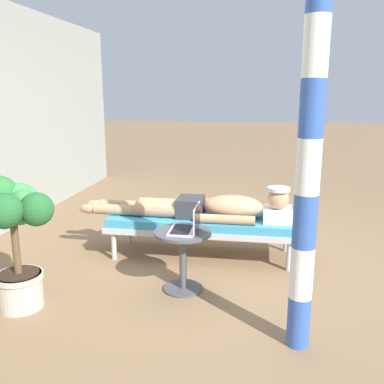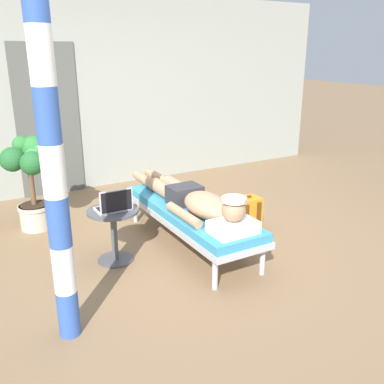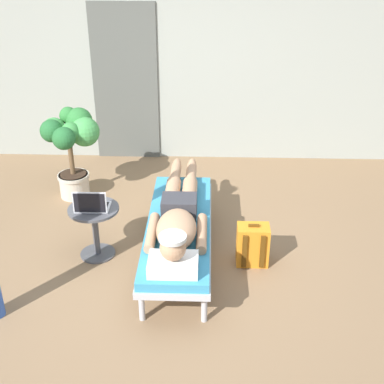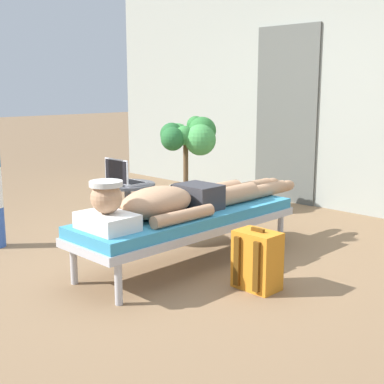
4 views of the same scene
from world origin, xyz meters
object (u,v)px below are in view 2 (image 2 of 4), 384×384
at_px(side_table, 114,226).
at_px(porch_post, 53,171).
at_px(laptop, 114,205).
at_px(backpack, 246,215).
at_px(person_reclining, 194,200).
at_px(lounge_chair, 190,214).
at_px(potted_plant, 32,170).

distance_m(side_table, porch_post, 1.42).
distance_m(laptop, backpack, 1.55).
height_order(side_table, porch_post, porch_post).
relative_size(person_reclining, backpack, 5.12).
bearing_deg(laptop, person_reclining, -5.89).
relative_size(lounge_chair, porch_post, 0.79).
xyz_separation_m(side_table, potted_plant, (-0.48, 1.23, 0.33)).
bearing_deg(laptop, porch_post, -128.43).
height_order(laptop, backpack, laptop).
distance_m(person_reclining, potted_plant, 1.88).
relative_size(lounge_chair, person_reclining, 0.89).
bearing_deg(laptop, backpack, -1.06).
bearing_deg(side_table, potted_plant, 111.49).
bearing_deg(porch_post, lounge_chair, 29.88).
bearing_deg(person_reclining, potted_plant, 133.37).
bearing_deg(lounge_chair, backpack, -2.05).
bearing_deg(backpack, laptop, 178.94).
bearing_deg(backpack, side_table, 176.98).
distance_m(lounge_chair, laptop, 0.84).
bearing_deg(person_reclining, side_table, 170.51).
distance_m(lounge_chair, side_table, 0.80).
distance_m(person_reclining, porch_post, 1.80).
height_order(person_reclining, laptop, laptop).
relative_size(laptop, backpack, 0.73).
relative_size(side_table, backpack, 1.23).
xyz_separation_m(lounge_chair, laptop, (-0.80, 0.00, 0.24)).
bearing_deg(person_reclining, backpack, 4.51).
relative_size(potted_plant, porch_post, 0.43).
relative_size(side_table, potted_plant, 0.51).
bearing_deg(laptop, side_table, 90.00).
relative_size(side_table, porch_post, 0.22).
relative_size(side_table, laptop, 1.69).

